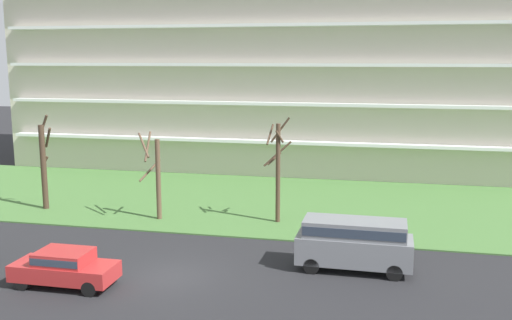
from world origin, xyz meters
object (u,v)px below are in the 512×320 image
at_px(tree_far_left, 44,165).
at_px(tree_center, 278,168).
at_px(tree_left, 156,175).
at_px(sedan_red_center_left, 65,266).
at_px(van_gray_near_left, 354,241).

relative_size(tree_far_left, tree_center, 0.98).
xyz_separation_m(tree_left, sedan_red_center_left, (0.01, -10.42, -1.89)).
bearing_deg(tree_far_left, tree_center, 0.80).
relative_size(tree_center, van_gray_near_left, 1.19).
bearing_deg(tree_left, tree_far_left, 174.46).
distance_m(tree_left, sedan_red_center_left, 10.59).
xyz_separation_m(van_gray_near_left, sedan_red_center_left, (-11.93, -4.50, -0.52)).
bearing_deg(tree_far_left, van_gray_near_left, -18.66).
height_order(tree_far_left, tree_left, tree_far_left).
bearing_deg(tree_left, sedan_red_center_left, -89.97).
xyz_separation_m(tree_center, sedan_red_center_left, (-7.14, -11.40, -2.43)).
distance_m(van_gray_near_left, sedan_red_center_left, 12.76).
bearing_deg(tree_center, van_gray_near_left, -55.26).
relative_size(tree_left, van_gray_near_left, 1.01).
distance_m(tree_far_left, van_gray_near_left, 20.96).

